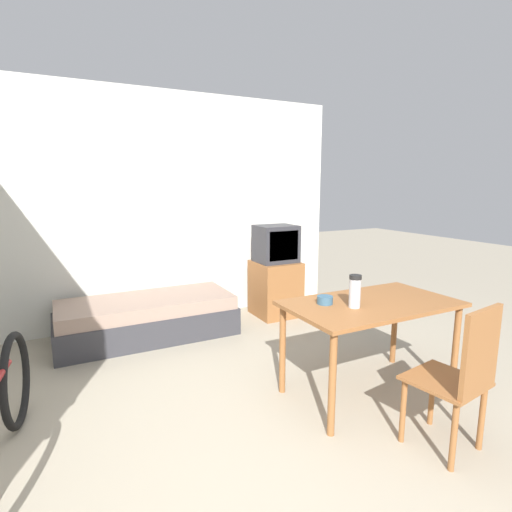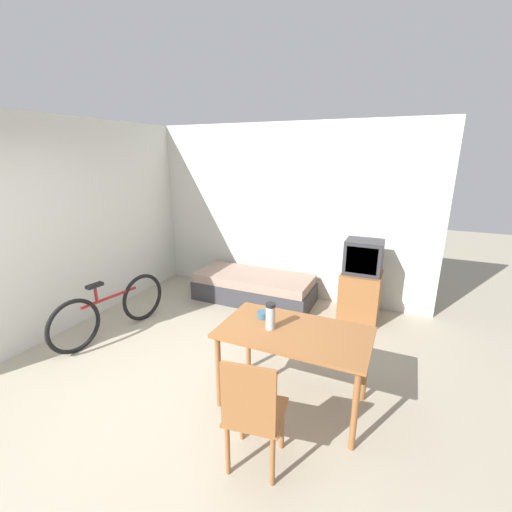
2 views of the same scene
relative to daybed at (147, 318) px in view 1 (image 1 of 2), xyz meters
The scene contains 7 objects.
wall_back 1.25m from the daybed, 77.74° to the left, with size 4.95×0.06×2.70m.
daybed is the anchor object (origin of this frame).
tv 1.64m from the daybed, ahead, with size 0.52×0.54×1.14m.
dining_table 2.42m from the daybed, 56.81° to the right, with size 1.32×0.75×0.75m.
wooden_chair 3.09m from the daybed, 65.65° to the right, with size 0.47×0.47×0.95m.
thermos_flask 2.40m from the daybed, 61.80° to the right, with size 0.09×0.09×0.24m.
mate_bowl 2.17m from the daybed, 62.98° to the right, with size 0.12×0.12×0.06m.
Camera 1 is at (-0.94, -1.37, 1.64)m, focal length 28.00 mm.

